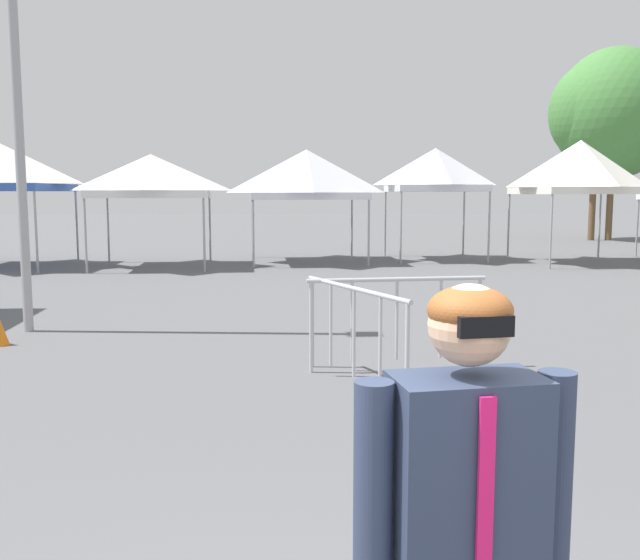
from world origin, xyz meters
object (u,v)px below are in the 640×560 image
Objects in this scene: crowd_barrier_by_lift at (354,317)px; crowd_barrier_near_person at (397,305)px; person_foreground at (464,543)px; tree_behind_tents_center at (597,113)px; canopy_tent_far_left at (435,170)px; tree_behind_tents_right at (614,114)px; canopy_tent_center at (307,175)px; canopy_tent_behind_left at (580,167)px; canopy_tent_left_of_center at (151,176)px.

crowd_barrier_by_lift and crowd_barrier_near_person have the same top height.
crowd_barrier_by_lift is at bearing 87.49° from person_foreground.
person_foreground is 0.23× the size of tree_behind_tents_center.
tree_behind_tents_right is at bearing 41.67° from canopy_tent_far_left.
crowd_barrier_near_person is (-12.26, -22.24, -4.74)m from tree_behind_tents_center.
tree_behind_tents_center is (12.83, 9.18, 2.91)m from canopy_tent_center.
canopy_tent_center is 0.99× the size of canopy_tent_behind_left.
tree_behind_tents_center is at bearing 44.29° from canopy_tent_far_left.
canopy_tent_center is at bearing -172.27° from canopy_tent_far_left.
canopy_tent_center is 19.16m from person_foreground.
canopy_tent_left_of_center is 8.48m from canopy_tent_far_left.
canopy_tent_behind_left is 11.68m from tree_behind_tents_right.
person_foreground is at bearing -92.51° from crowd_barrier_by_lift.
crowd_barrier_by_lift is 0.95m from crowd_barrier_near_person.
tree_behind_tents_center is 3.96× the size of crowd_barrier_by_lift.
person_foreground is (-4.20, -19.63, -1.71)m from canopy_tent_far_left.
canopy_tent_behind_left reaches higher than canopy_tent_center.
person_foreground is 0.85× the size of crowd_barrier_near_person.
person_foreground is (-0.23, -19.09, -1.55)m from canopy_tent_center.
person_foreground is at bearing -116.08° from tree_behind_tents_right.
tree_behind_tents_right reaches higher than canopy_tent_center.
person_foreground reaches higher than crowd_barrier_by_lift.
canopy_tent_left_of_center is 1.69× the size of crowd_barrier_by_lift.
canopy_tent_behind_left is at bearing -5.83° from canopy_tent_center.
canopy_tent_far_left is 4.16m from canopy_tent_behind_left.
canopy_tent_left_of_center is 0.43× the size of tree_behind_tents_center.
canopy_tent_behind_left is (12.23, 0.43, 0.28)m from canopy_tent_left_of_center.
canopy_tent_left_of_center is 4.49m from canopy_tent_center.
canopy_tent_far_left is 0.41× the size of tree_behind_tents_right.
canopy_tent_behind_left reaches higher than canopy_tent_left_of_center.
crowd_barrier_by_lift is at bearing -90.01° from canopy_tent_center.
canopy_tent_left_of_center is 12.24m from canopy_tent_behind_left.
canopy_tent_left_of_center is 13.41m from crowd_barrier_by_lift.
tree_behind_tents_right is at bearing 59.36° from crowd_barrier_by_lift.
canopy_tent_far_left is (3.97, 0.54, 0.16)m from canopy_tent_center.
tree_behind_tents_right reaches higher than crowd_barrier_near_person.
person_foreground is at bearing -114.80° from tree_behind_tents_center.
canopy_tent_center reaches higher than person_foreground.
crowd_barrier_near_person is at bearing -120.40° from tree_behind_tents_right.
canopy_tent_far_left is 1.92× the size of person_foreground.
canopy_tent_far_left reaches higher than canopy_tent_center.
canopy_tent_far_left reaches higher than person_foreground.
person_foreground is 5.29m from crowd_barrier_by_lift.
canopy_tent_far_left is at bearing -138.33° from tree_behind_tents_right.
canopy_tent_center is 16.55m from tree_behind_tents_right.
canopy_tent_behind_left is (7.91, -0.81, 0.20)m from canopy_tent_center.
tree_behind_tents_right is at bearing 63.92° from person_foreground.
canopy_tent_left_of_center is 18.38m from person_foreground.
canopy_tent_center is 16.04m from tree_behind_tents_center.
canopy_tent_far_left is at bearing 7.73° from canopy_tent_center.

